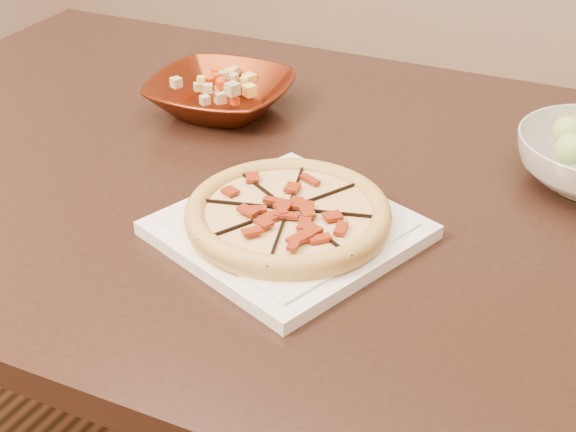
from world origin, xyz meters
name	(u,v)px	position (x,y,z in m)	size (l,w,h in m)	color
dining_table	(283,223)	(0.07, 0.19, 0.66)	(1.59, 1.09, 0.75)	black
plate	(288,229)	(0.16, 0.04, 0.76)	(0.35, 0.35, 0.02)	white
pizza	(288,213)	(0.16, 0.04, 0.78)	(0.26, 0.26, 0.03)	tan
bronze_bowl	(221,95)	(-0.12, 0.32, 0.78)	(0.23, 0.23, 0.06)	maroon
mixed_dish	(219,71)	(-0.12, 0.32, 0.82)	(0.10, 0.12, 0.03)	tan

